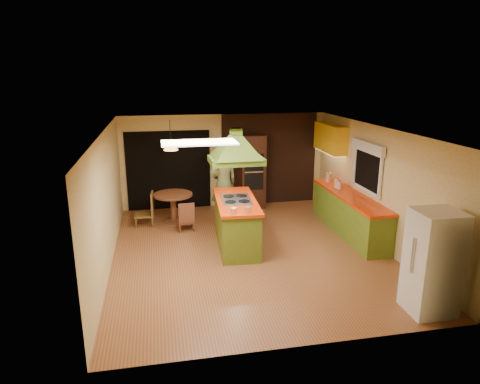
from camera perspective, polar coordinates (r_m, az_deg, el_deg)
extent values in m
plane|color=#985831|center=(8.93, 1.28, -7.86)|extent=(6.50, 6.50, 0.00)
plane|color=beige|center=(11.61, -2.10, 4.18)|extent=(5.50, 0.00, 5.50)
plane|color=beige|center=(5.57, 8.58, -9.14)|extent=(5.50, 0.00, 5.50)
plane|color=beige|center=(8.38, -17.37, -1.11)|extent=(0.00, 6.50, 6.50)
plane|color=beige|center=(9.47, 17.82, 0.75)|extent=(0.00, 6.50, 6.50)
plane|color=silver|center=(8.25, 1.39, 8.25)|extent=(6.50, 6.50, 0.00)
cube|color=#381E14|center=(11.85, 3.91, 4.39)|extent=(2.64, 0.03, 2.50)
cube|color=black|center=(11.51, -9.48, 2.85)|extent=(2.20, 0.03, 2.10)
cube|color=olive|center=(10.07, 14.32, -2.96)|extent=(0.58, 3.00, 0.86)
cube|color=#E53807|center=(9.94, 14.49, -0.45)|extent=(0.62, 3.05, 0.06)
cube|color=yellow|center=(11.19, 11.94, 7.05)|extent=(0.34, 1.40, 0.70)
cube|color=black|center=(9.73, 16.70, 3.05)|extent=(0.03, 1.16, 0.96)
cube|color=white|center=(9.62, 16.65, 5.77)|extent=(0.10, 1.35, 0.22)
cube|color=white|center=(6.91, -5.45, 6.59)|extent=(1.20, 0.60, 0.03)
cube|color=#61741D|center=(9.04, -0.50, -4.31)|extent=(0.87, 2.00, 0.95)
cube|color=red|center=(8.88, -0.51, -1.23)|extent=(0.95, 2.09, 0.06)
cube|color=silver|center=(8.86, -0.51, -1.00)|extent=(0.64, 0.89, 0.02)
cube|color=#4E6E1B|center=(8.66, -0.52, 4.25)|extent=(1.08, 0.79, 0.13)
pyramid|color=#4E6E1B|center=(8.57, -0.53, 7.59)|extent=(1.08, 0.79, 0.45)
cube|color=#4E6E1B|center=(8.56, -0.53, 8.07)|extent=(0.22, 0.22, 0.14)
imported|color=brown|center=(10.16, -2.20, 1.08)|extent=(0.86, 0.73, 2.01)
cube|color=white|center=(7.13, 24.33, -8.56)|extent=(0.68, 0.64, 1.62)
cube|color=#3F1F14|center=(11.51, 1.54, 2.76)|extent=(0.68, 0.61, 1.98)
cube|color=black|center=(11.16, 1.88, 3.92)|extent=(0.51, 0.05, 0.45)
cube|color=black|center=(11.27, 1.86, 1.43)|extent=(0.51, 0.05, 0.45)
cylinder|color=brown|center=(10.53, -8.94, -0.35)|extent=(0.95, 0.95, 0.05)
cylinder|color=brown|center=(10.63, -8.86, -2.08)|extent=(0.14, 0.14, 0.67)
cylinder|color=brown|center=(10.73, -8.79, -3.77)|extent=(0.53, 0.53, 0.05)
cone|color=#FF9E3F|center=(10.27, -9.22, 6.15)|extent=(0.42, 0.42, 0.22)
cylinder|color=beige|center=(10.90, 11.73, 1.92)|extent=(0.16, 0.16, 0.22)
cylinder|color=beige|center=(10.42, 12.86, 1.14)|extent=(0.17, 0.17, 0.20)
cylinder|color=#F5DDC5|center=(10.31, 13.14, 0.90)|extent=(0.14, 0.14, 0.17)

